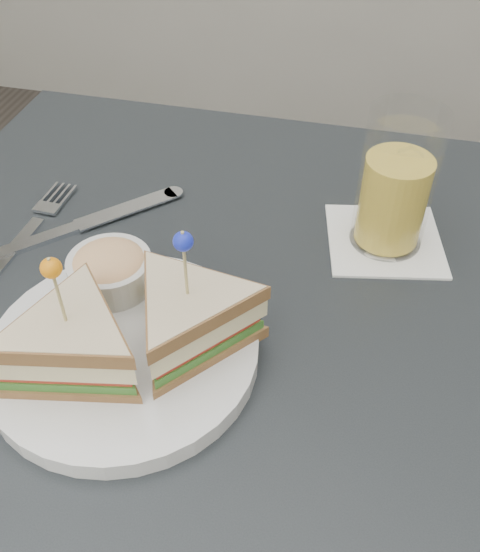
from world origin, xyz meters
name	(u,v)px	position (x,y,z in m)	size (l,w,h in m)	color
table	(229,368)	(0.00, 0.00, 0.67)	(0.80, 0.80, 0.75)	black
plate_meal	(128,329)	(-0.07, -0.07, 0.79)	(0.31, 0.31, 0.14)	silver
cutlery_fork	(30,229)	(-0.25, 0.08, 0.75)	(0.03, 0.20, 0.01)	silver
cutlery_knife	(85,224)	(-0.19, 0.10, 0.75)	(0.17, 0.18, 0.01)	silver
drink_set	(395,189)	(0.14, 0.16, 0.82)	(0.15, 0.15, 0.16)	white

